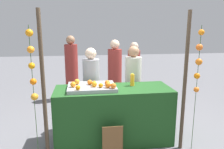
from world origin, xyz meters
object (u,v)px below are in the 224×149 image
at_px(juice_bottle, 132,80).
at_px(vendor_right, 133,89).
at_px(orange_0, 101,85).
at_px(chalkboard_sign, 113,143).
at_px(orange_1, 77,82).
at_px(stall_counter, 113,115).
at_px(vendor_left, 92,92).

bearing_deg(juice_bottle, vendor_right, 74.57).
relative_size(orange_0, chalkboard_sign, 0.14).
distance_m(orange_1, chalkboard_sign, 1.13).
relative_size(stall_counter, orange_1, 21.89).
relative_size(chalkboard_sign, vendor_left, 0.34).
relative_size(stall_counter, vendor_right, 1.22).
distance_m(stall_counter, vendor_right, 0.82).
bearing_deg(stall_counter, vendor_left, 120.38).
relative_size(juice_bottle, chalkboard_sign, 0.41).
xyz_separation_m(juice_bottle, vendor_left, (-0.68, 0.46, -0.31)).
xyz_separation_m(orange_1, juice_bottle, (0.94, -0.00, -0.00)).
bearing_deg(chalkboard_sign, stall_counter, 80.30).
bearing_deg(vendor_right, chalkboard_sign, -116.94).
xyz_separation_m(stall_counter, orange_0, (-0.22, -0.14, 0.56)).
bearing_deg(vendor_left, orange_1, -119.54).
relative_size(juice_bottle, vendor_left, 0.14).
bearing_deg(orange_1, vendor_right, 24.61).
height_order(orange_0, chalkboard_sign, orange_0).
relative_size(juice_bottle, vendor_right, 0.14).
xyz_separation_m(stall_counter, vendor_right, (0.48, 0.61, 0.27)).
xyz_separation_m(stall_counter, chalkboard_sign, (-0.09, -0.52, -0.22)).
distance_m(juice_bottle, vendor_left, 0.88).
xyz_separation_m(orange_0, vendor_right, (0.70, 0.75, -0.30)).
height_order(stall_counter, orange_0, orange_0).
xyz_separation_m(stall_counter, vendor_left, (-0.33, 0.57, 0.26)).
relative_size(stall_counter, orange_0, 26.49).
xyz_separation_m(juice_bottle, vendor_right, (0.14, 0.50, -0.30)).
xyz_separation_m(stall_counter, orange_1, (-0.59, 0.12, 0.57)).
distance_m(juice_bottle, chalkboard_sign, 1.10).
xyz_separation_m(orange_1, vendor_right, (1.07, 0.49, -0.30)).
relative_size(orange_1, vendor_left, 0.06).
bearing_deg(vendor_right, orange_1, -155.39).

